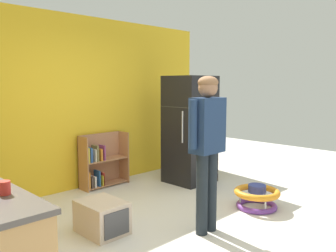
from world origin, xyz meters
TOP-DOWN VIEW (x-y plane):
  - ground_plane at (0.00, 0.00)m, footprint 12.00×12.00m
  - back_wall at (0.00, 2.33)m, footprint 5.20×0.06m
  - refrigerator at (1.51, 1.31)m, footprint 0.73×0.68m
  - bookshelf at (0.28, 2.14)m, footprint 0.80×0.28m
  - standing_person at (0.10, -0.19)m, footprint 0.57×0.22m
  - baby_walker at (1.16, -0.19)m, footprint 0.60×0.60m
  - pet_carrier at (-0.74, 0.62)m, footprint 0.42×0.55m
  - red_cup at (-2.02, -0.12)m, footprint 0.08×0.08m

SIDE VIEW (x-z plane):
  - ground_plane at x=0.00m, z-range 0.00..0.00m
  - baby_walker at x=1.16m, z-range 0.00..0.32m
  - pet_carrier at x=-0.74m, z-range 0.00..0.36m
  - bookshelf at x=0.28m, z-range -0.05..0.80m
  - refrigerator at x=1.51m, z-range 0.00..1.78m
  - red_cup at x=-2.02m, z-range 0.90..0.99m
  - standing_person at x=0.10m, z-range 0.19..1.92m
  - back_wall at x=0.00m, z-range 0.00..2.70m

